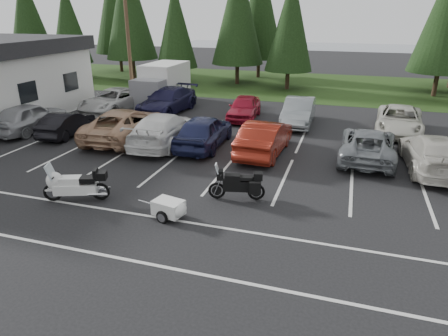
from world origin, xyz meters
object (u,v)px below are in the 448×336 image
car_far_1 (167,101)px  car_near_0 (29,117)px  car_far_0 (114,100)px  touring_motorcycle (75,182)px  adventure_motorcycle (237,182)px  car_near_6 (368,144)px  car_far_2 (244,108)px  car_near_3 (164,129)px  car_near_5 (265,138)px  car_near_1 (66,124)px  car_near_4 (204,131)px  car_far_4 (399,120)px  car_near_2 (125,124)px  car_far_3 (299,112)px  utility_pole (128,39)px  car_near_7 (433,153)px  box_truck (160,85)px  cargo_trailer (169,209)px

car_far_1 → car_near_0: bearing=-126.4°
car_near_0 → car_far_0: bearing=-109.0°
touring_motorcycle → adventure_motorcycle: touring_motorcycle is taller
car_near_6 → touring_motorcycle: size_ratio=1.98×
car_far_2 → car_near_0: bearing=-154.0°
car_near_0 → touring_motorcycle: size_ratio=1.85×
car_near_3 → car_near_5: size_ratio=1.14×
car_near_1 → car_near_3: bearing=175.4°
car_near_4 → car_far_4: size_ratio=0.92×
car_near_3 → car_far_4: car_near_3 is taller
car_near_4 → car_far_1: (-4.94, 6.18, -0.01)m
car_near_6 → car_far_1: car_far_1 is taller
car_near_0 → car_near_2: size_ratio=0.82×
car_far_3 → touring_motorcycle: bearing=-116.7°
utility_pole → car_far_2: (9.04, -1.75, -3.95)m
car_far_0 → car_near_2: bearing=-47.1°
car_near_7 → car_far_4: car_near_7 is taller
car_near_4 → car_near_1: bearing=1.2°
box_truck → adventure_motorcycle: bearing=-54.6°
car_near_0 → car_near_7: bearing=-179.1°
utility_pole → car_near_0: utility_pole is taller
car_near_4 → car_far_2: (0.49, 6.14, -0.09)m
utility_pole → car_near_7: size_ratio=1.66×
car_far_0 → adventure_motorcycle: car_far_0 is taller
touring_motorcycle → car_near_1: bearing=108.8°
car_near_7 → cargo_trailer: 11.81m
touring_motorcycle → car_near_5: bearing=31.8°
car_near_0 → car_near_6: car_near_0 is taller
car_far_0 → touring_motorcycle: (6.31, -12.69, -0.04)m
utility_pole → car_near_0: 9.32m
car_far_0 → car_near_0: bearing=-103.2°
box_truck → car_far_0: size_ratio=1.00×
car_near_0 → car_far_4: (20.34, 6.08, -0.10)m
car_near_1 → car_far_1: bearing=-121.2°
car_near_7 → utility_pole: bearing=-25.7°
box_truck → car_far_0: (-2.07, -2.99, -0.67)m
box_truck → adventure_motorcycle: box_truck is taller
car_far_0 → car_far_4: (18.36, 0.34, -0.04)m
car_near_0 → car_far_4: car_near_0 is taller
car_far_1 → car_far_4: (14.68, -0.43, -0.09)m
car_near_7 → touring_motorcycle: 14.82m
car_near_6 → car_far_1: (-12.89, 5.59, 0.10)m
car_near_2 → car_near_6: (12.49, 0.59, -0.10)m
car_near_1 → car_far_1: size_ratio=0.71×
utility_pole → car_far_1: size_ratio=1.58×
car_far_3 → car_near_0: bearing=-158.1°
car_near_0 → car_far_1: bearing=-131.0°
car_far_0 → car_far_1: 3.76m
car_far_0 → car_near_7: bearing=-9.9°
car_far_3 → car_near_1: bearing=-153.8°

